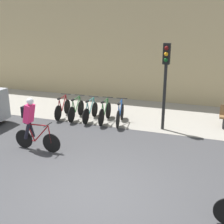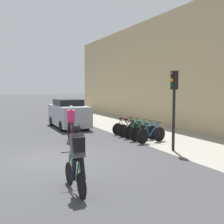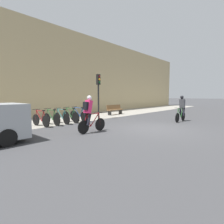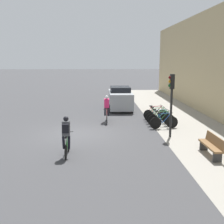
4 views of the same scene
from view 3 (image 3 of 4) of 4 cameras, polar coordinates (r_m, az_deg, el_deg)
ground at (r=9.58m, az=12.97°, el=-5.29°), size 200.00×200.00×0.00m
kerb_strip at (r=14.11m, az=-11.70°, el=-1.83°), size 44.00×4.50×0.01m
building_facade at (r=16.26m, az=-17.40°, el=12.40°), size 44.00×0.60×7.60m
cyclist_pink at (r=8.22m, az=-7.45°, el=-0.29°), size 1.68×0.46×1.76m
cyclist_grey at (r=12.74m, az=21.80°, el=1.38°), size 1.67×0.46×1.75m
parked_bike_0 at (r=10.69m, az=-22.25°, el=-2.29°), size 0.46×1.66×0.97m
parked_bike_1 at (r=10.99m, az=-19.10°, el=-1.95°), size 0.46×1.72×0.97m
parked_bike_2 at (r=11.33m, az=-16.13°, el=-1.68°), size 0.46×1.69×0.97m
parked_bike_3 at (r=11.69m, az=-13.35°, el=-1.32°), size 0.46×1.72×0.99m
parked_bike_4 at (r=12.07m, az=-10.73°, el=-1.05°), size 0.46×1.74×0.99m
traffic_light_pole at (r=13.11m, az=-4.44°, el=7.81°), size 0.26×0.30×3.31m
bench at (r=16.06m, az=0.89°, el=0.85°), size 1.88×0.44×0.89m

